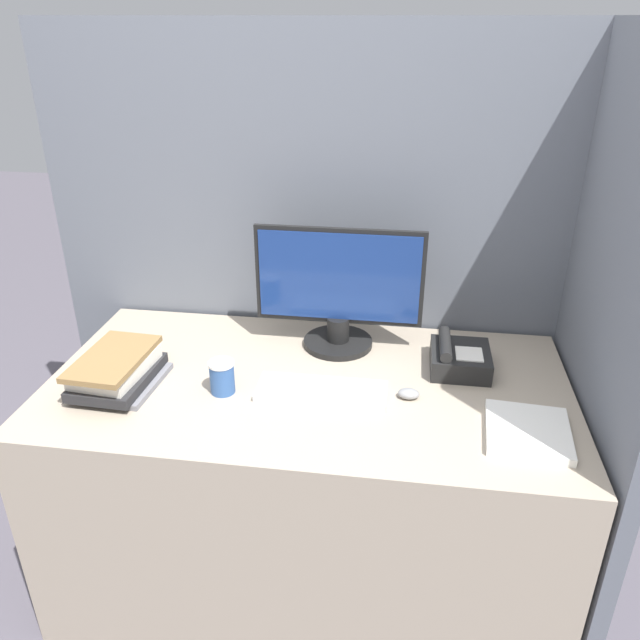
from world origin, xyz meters
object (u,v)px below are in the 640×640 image
(desk_telephone, at_px, (459,358))
(coffee_cup, at_px, (222,377))
(monitor, at_px, (339,294))
(book_stack, at_px, (117,371))
(keyboard, at_px, (322,391))
(mouse, at_px, (409,394))

(desk_telephone, bearing_deg, coffee_cup, -161.27)
(monitor, bearing_deg, coffee_cup, -131.58)
(coffee_cup, relative_size, book_stack, 0.33)
(monitor, distance_m, desk_telephone, 0.43)
(monitor, relative_size, coffee_cup, 5.47)
(keyboard, bearing_deg, monitor, 87.89)
(mouse, xyz_separation_m, desk_telephone, (0.15, 0.19, 0.02))
(mouse, bearing_deg, book_stack, -176.00)
(monitor, xyz_separation_m, mouse, (0.24, -0.29, -0.17))
(book_stack, distance_m, desk_telephone, 1.03)
(book_stack, bearing_deg, mouse, 4.00)
(monitor, height_order, book_stack, monitor)
(keyboard, bearing_deg, desk_telephone, 27.02)
(monitor, height_order, keyboard, monitor)
(mouse, height_order, book_stack, book_stack)
(keyboard, xyz_separation_m, desk_telephone, (0.40, 0.20, 0.03))
(coffee_cup, xyz_separation_m, desk_telephone, (0.69, 0.23, -0.01))
(keyboard, distance_m, book_stack, 0.60)
(mouse, bearing_deg, desk_telephone, 51.61)
(keyboard, relative_size, desk_telephone, 1.93)
(coffee_cup, bearing_deg, keyboard, 5.78)
(monitor, relative_size, desk_telephone, 2.76)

